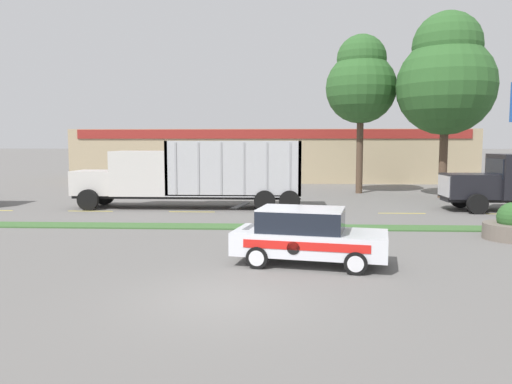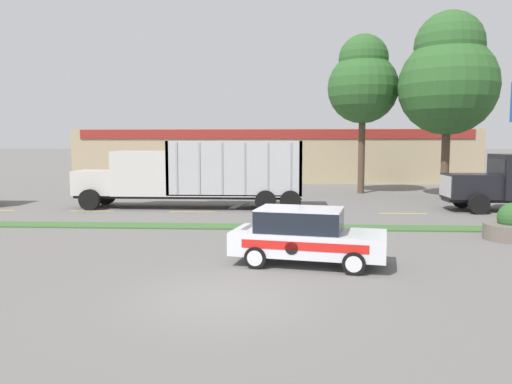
% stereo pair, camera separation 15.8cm
% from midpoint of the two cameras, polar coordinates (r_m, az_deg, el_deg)
% --- Properties ---
extents(ground_plane, '(600.00, 600.00, 0.00)m').
position_cam_midpoint_polar(ground_plane, '(11.86, -3.34, -11.94)').
color(ground_plane, slate).
extents(grass_verge, '(120.00, 1.31, 0.06)m').
position_cam_midpoint_polar(grass_verge, '(21.23, -0.30, -3.99)').
color(grass_verge, '#3D6633').
rests_on(grass_verge, ground_plane).
extents(centre_line_3, '(2.40, 0.14, 0.01)m').
position_cam_midpoint_polar(centre_line_3, '(27.70, -18.11, -2.06)').
color(centre_line_3, yellow).
rests_on(centre_line_3, ground_plane).
extents(centre_line_4, '(2.40, 0.14, 0.01)m').
position_cam_midpoint_polar(centre_line_4, '(26.22, -7.05, -2.25)').
color(centre_line_4, yellow).
rests_on(centre_line_4, ground_plane).
extents(centre_line_5, '(2.40, 0.14, 0.01)m').
position_cam_midpoint_polar(centre_line_5, '(25.80, 4.85, -2.35)').
color(centre_line_5, yellow).
rests_on(centre_line_5, ground_plane).
extents(centre_line_6, '(2.40, 0.14, 0.01)m').
position_cam_midpoint_polar(centre_line_6, '(26.50, 16.61, -2.36)').
color(centre_line_6, yellow).
rests_on(centre_line_6, ground_plane).
extents(centre_line_7, '(2.40, 0.14, 0.01)m').
position_cam_midpoint_polar(centre_line_7, '(28.23, 27.35, -2.28)').
color(centre_line_7, yellow).
rests_on(centre_line_7, ground_plane).
extents(dump_truck_lead, '(12.51, 2.79, 3.69)m').
position_cam_midpoint_polar(dump_truck_lead, '(27.90, -9.78, 1.67)').
color(dump_truck_lead, black).
rests_on(dump_truck_lead, ground_plane).
extents(rally_car, '(4.74, 2.72, 1.70)m').
position_cam_midpoint_polar(rally_car, '(14.85, 6.01, -4.97)').
color(rally_car, silver).
rests_on(rally_car, ground_plane).
extents(store_building_backdrop, '(36.24, 12.10, 4.81)m').
position_cam_midpoint_polar(store_building_backdrop, '(49.77, 2.23, 4.27)').
color(store_building_backdrop, tan).
rests_on(store_building_backdrop, ground_plane).
extents(tree_behind_left, '(4.93, 4.93, 11.11)m').
position_cam_midpoint_polar(tree_behind_left, '(36.50, 12.26, 12.26)').
color(tree_behind_left, brown).
rests_on(tree_behind_left, ground_plane).
extents(tree_behind_centre, '(6.27, 6.27, 11.92)m').
position_cam_midpoint_polar(tree_behind_centre, '(35.00, 21.25, 12.24)').
color(tree_behind_centre, brown).
rests_on(tree_behind_centre, ground_plane).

